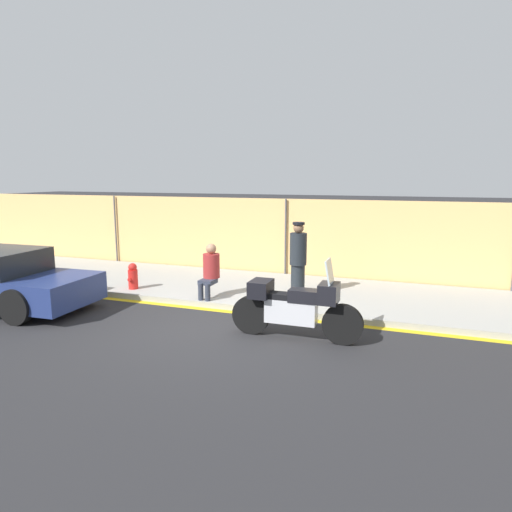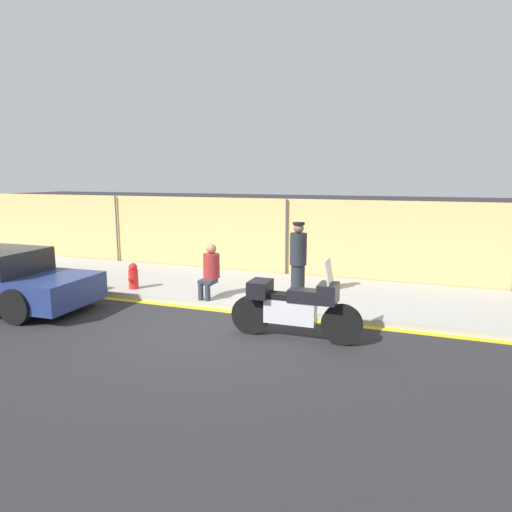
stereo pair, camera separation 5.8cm
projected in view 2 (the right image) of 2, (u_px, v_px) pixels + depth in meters
ground_plane at (215, 329)px, 8.62m from camera, size 120.00×120.00×0.00m
sidewalk at (266, 290)px, 11.31m from camera, size 42.14×3.43×0.13m
curb_paint_stripe at (238, 313)px, 9.65m from camera, size 42.14×0.18×0.01m
storefront_fence at (287, 239)px, 12.79m from camera, size 40.03×0.17×2.23m
motorcycle at (294, 306)px, 8.03m from camera, size 2.37×0.51×1.47m
officer_standing at (298, 259)px, 10.39m from camera, size 0.39×0.39×1.70m
person_seated_on_curb at (210, 268)px, 10.30m from camera, size 0.38×0.64×1.22m
fire_hydrant at (133, 276)px, 11.12m from camera, size 0.23×0.29×0.64m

